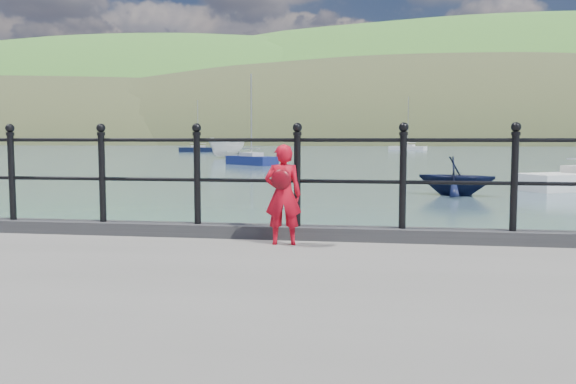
% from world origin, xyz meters
% --- Properties ---
extents(ground, '(600.00, 600.00, 0.00)m').
position_xyz_m(ground, '(0.00, 0.00, 0.00)').
color(ground, '#2D4251').
rests_on(ground, ground).
extents(kerb, '(60.00, 0.30, 0.15)m').
position_xyz_m(kerb, '(0.00, -0.15, 1.07)').
color(kerb, '#28282B').
rests_on(kerb, quay).
extents(railing, '(18.11, 0.11, 1.20)m').
position_xyz_m(railing, '(0.00, -0.15, 1.82)').
color(railing, black).
rests_on(railing, kerb).
extents(far_shore, '(830.00, 200.00, 156.00)m').
position_xyz_m(far_shore, '(38.34, 239.41, -22.57)').
color(far_shore, '#333A21').
rests_on(far_shore, ground).
extents(child, '(0.44, 0.34, 1.10)m').
position_xyz_m(child, '(0.50, -0.55, 1.56)').
color(child, red).
rests_on(child, quay).
extents(launch_white, '(4.16, 5.96, 2.16)m').
position_xyz_m(launch_white, '(-15.00, 56.06, 1.08)').
color(launch_white, silver).
rests_on(launch_white, ground).
extents(launch_navy, '(3.39, 3.13, 1.47)m').
position_xyz_m(launch_navy, '(4.28, 16.44, 0.74)').
color(launch_navy, black).
rests_on(launch_navy, ground).
extents(sailboat_port, '(4.82, 4.48, 7.39)m').
position_xyz_m(sailboat_port, '(-8.87, 40.46, 0.34)').
color(sailboat_port, navy).
rests_on(sailboat_port, ground).
extents(sailboat_deep, '(6.55, 4.29, 9.33)m').
position_xyz_m(sailboat_deep, '(5.56, 99.38, 0.34)').
color(sailboat_deep, white).
rests_on(sailboat_deep, ground).
extents(sailboat_left, '(5.64, 1.92, 8.00)m').
position_xyz_m(sailboat_left, '(-26.20, 81.83, 0.34)').
color(sailboat_left, black).
rests_on(sailboat_left, ground).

